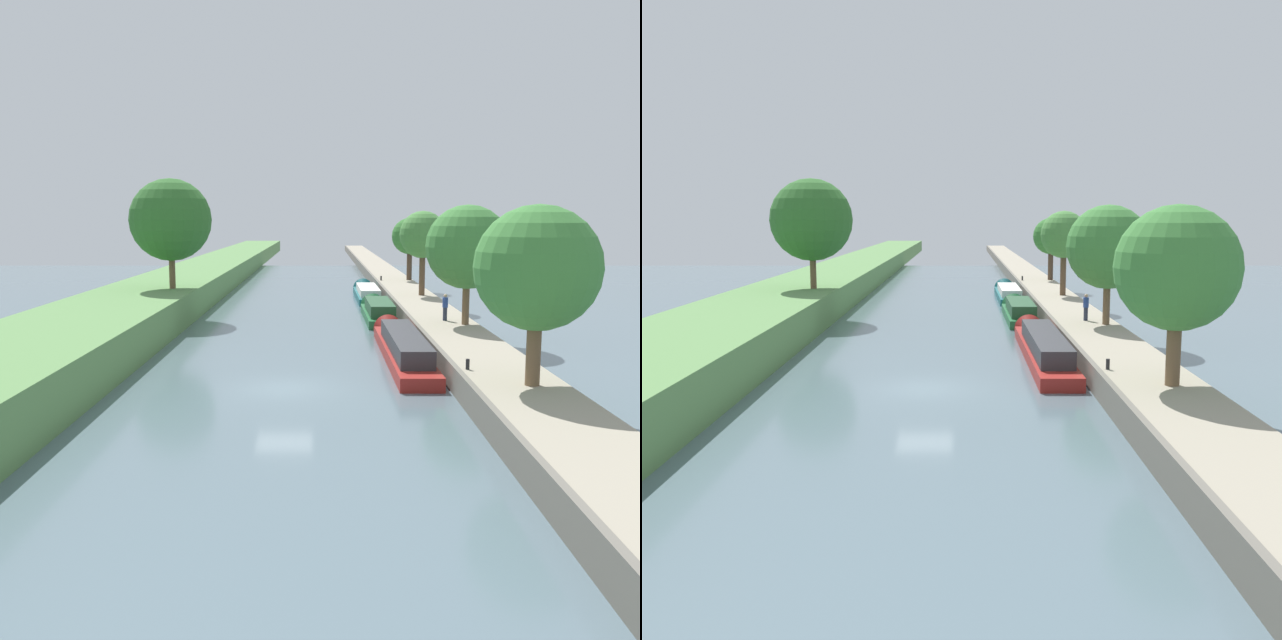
{
  "view_description": "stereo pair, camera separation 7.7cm",
  "coord_description": "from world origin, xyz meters",
  "views": [
    {
      "loc": [
        1.59,
        -30.14,
        7.48
      ],
      "look_at": [
        1.8,
        14.05,
        1.0
      ],
      "focal_mm": 39.3,
      "sensor_mm": 36.0,
      "label": 1
    },
    {
      "loc": [
        1.66,
        -30.14,
        7.48
      ],
      "look_at": [
        1.8,
        14.05,
        1.0
      ],
      "focal_mm": 39.3,
      "sensor_mm": 36.0,
      "label": 2
    }
  ],
  "objects": [
    {
      "name": "left_grassy_bank",
      "position": [
        -11.34,
        0.0,
        1.12
      ],
      "size": [
        7.66,
        260.0,
        2.24
      ],
      "color": "#5B894C",
      "rests_on": "ground_plane"
    },
    {
      "name": "tree_rightbank_near",
      "position": [
        9.69,
        -4.09,
        5.6
      ],
      "size": [
        4.73,
        4.73,
        6.85
      ],
      "color": "brown",
      "rests_on": "right_towpath"
    },
    {
      "name": "mooring_bollard_far",
      "position": [
        7.81,
        40.9,
        1.37
      ],
      "size": [
        0.16,
        0.16,
        0.45
      ],
      "color": "black",
      "rests_on": "right_towpath"
    },
    {
      "name": "narrowboat_red",
      "position": [
        6.0,
        6.92,
        0.63
      ],
      "size": [
        1.96,
        15.68,
        2.15
      ],
      "color": "maroon",
      "rests_on": "ground_plane"
    },
    {
      "name": "tree_rightbank_midfar",
      "position": [
        9.97,
        27.21,
        6.06
      ],
      "size": [
        3.84,
        3.84,
        6.88
      ],
      "color": "brown",
      "rests_on": "right_towpath"
    },
    {
      "name": "narrowboat_teal",
      "position": [
        5.99,
        35.31,
        0.49
      ],
      "size": [
        2.14,
        12.66,
        2.03
      ],
      "color": "#195B60",
      "rests_on": "ground_plane"
    },
    {
      "name": "tree_leftbank_downstream",
      "position": [
        -9.42,
        21.84,
        7.3
      ],
      "size": [
        6.05,
        6.05,
        8.1
      ],
      "color": "brown",
      "rests_on": "left_grassy_bank"
    },
    {
      "name": "mooring_bollard_near",
      "position": [
        7.81,
        -1.29,
        1.37
      ],
      "size": [
        0.16,
        0.16,
        0.45
      ],
      "color": "black",
      "rests_on": "right_towpath"
    },
    {
      "name": "right_towpath",
      "position": [
        9.32,
        0.0,
        0.57
      ],
      "size": [
        3.63,
        260.0,
        1.14
      ],
      "color": "#9E937F",
      "rests_on": "ground_plane"
    },
    {
      "name": "narrowboat_green",
      "position": [
        5.93,
        21.79,
        0.57
      ],
      "size": [
        2.11,
        10.95,
        2.16
      ],
      "color": "#1E6033",
      "rests_on": "ground_plane"
    },
    {
      "name": "stone_quay",
      "position": [
        7.38,
        0.0,
        0.6
      ],
      "size": [
        0.25,
        260.0,
        1.19
      ],
      "color": "#6B665B",
      "rests_on": "ground_plane"
    },
    {
      "name": "tree_rightbank_midnear",
      "position": [
        10.29,
        11.27,
        5.75
      ],
      "size": [
        4.97,
        4.97,
        7.1
      ],
      "color": "brown",
      "rests_on": "right_towpath"
    },
    {
      "name": "tree_rightbank_far",
      "position": [
        10.73,
        41.43,
        5.56
      ],
      "size": [
        3.68,
        3.68,
        6.31
      ],
      "color": "#4C3828",
      "rests_on": "right_towpath"
    },
    {
      "name": "ground_plane",
      "position": [
        0.0,
        0.0,
        0.0
      ],
      "size": [
        160.0,
        160.0,
        0.0
      ],
      "primitive_type": "plane",
      "color": "slate"
    },
    {
      "name": "person_walking",
      "position": [
        9.35,
        12.86,
        2.02
      ],
      "size": [
        0.34,
        0.34,
        1.66
      ],
      "color": "#282D42",
      "rests_on": "right_towpath"
    }
  ]
}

